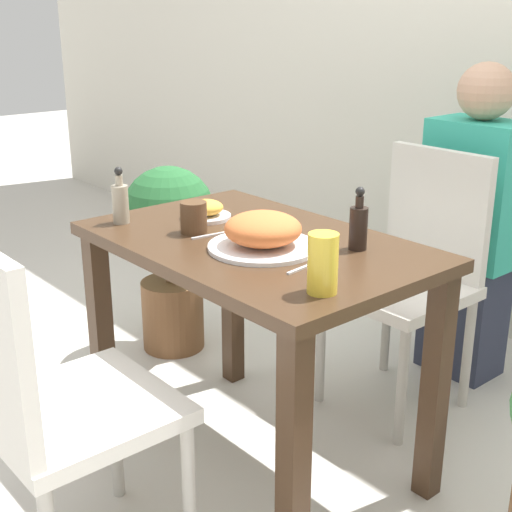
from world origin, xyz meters
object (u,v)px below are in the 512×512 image
at_px(drink_cup, 194,217).
at_px(person_figure, 472,227).
at_px(condiment_bottle, 120,202).
at_px(chair_near, 46,395).
at_px(chair_far, 414,266).
at_px(potted_plant_left, 170,242).
at_px(side_plate, 206,211).
at_px(food_plate, 263,233).
at_px(juice_glass, 323,263).
at_px(sauce_bottle, 358,225).

xyz_separation_m(drink_cup, person_figure, (0.23, 1.09, -0.19)).
bearing_deg(condiment_bottle, chair_near, -46.72).
xyz_separation_m(chair_far, potted_plant_left, (-0.88, -0.41, -0.04)).
distance_m(side_plate, drink_cup, 0.15).
distance_m(chair_near, side_plate, 0.80).
xyz_separation_m(food_plate, condiment_bottle, (-0.47, -0.16, 0.02)).
height_order(food_plate, person_figure, person_figure).
bearing_deg(juice_glass, potted_plant_left, 162.05).
relative_size(chair_near, juice_glass, 6.35).
relative_size(side_plate, sauce_bottle, 0.91).
distance_m(side_plate, sauce_bottle, 0.52).
distance_m(side_plate, person_figure, 1.04).
bearing_deg(chair_near, sauce_bottle, -102.81).
bearing_deg(potted_plant_left, condiment_bottle, -46.40).
xyz_separation_m(chair_near, sauce_bottle, (0.19, 0.83, 0.29)).
relative_size(chair_far, sauce_bottle, 5.18).
height_order(chair_far, juice_glass, chair_far).
relative_size(chair_far, condiment_bottle, 5.18).
bearing_deg(potted_plant_left, side_plate, -22.56).
bearing_deg(drink_cup, person_figure, 78.04).
xyz_separation_m(chair_near, juice_glass, (0.35, 0.53, 0.29)).
height_order(drink_cup, condiment_bottle, condiment_bottle).
relative_size(chair_far, side_plate, 5.71).
height_order(chair_near, person_figure, person_figure).
relative_size(juice_glass, condiment_bottle, 0.82).
distance_m(chair_near, drink_cup, 0.68).
xyz_separation_m(food_plate, person_figure, (-0.01, 1.03, -0.19)).
relative_size(drink_cup, sauce_bottle, 0.53).
relative_size(drink_cup, juice_glass, 0.65).
relative_size(condiment_bottle, person_figure, 0.15).
height_order(food_plate, drink_cup, food_plate).
height_order(chair_near, drink_cup, chair_near).
bearing_deg(sauce_bottle, person_figure, 102.10).
xyz_separation_m(chair_far, drink_cup, (-0.22, -0.76, 0.27)).
height_order(chair_near, juice_glass, chair_near).
bearing_deg(sauce_bottle, juice_glass, -62.08).
xyz_separation_m(sauce_bottle, condiment_bottle, (-0.63, -0.36, 0.00)).
bearing_deg(condiment_bottle, potted_plant_left, 133.60).
xyz_separation_m(drink_cup, potted_plant_left, (-0.66, 0.35, -0.31)).
bearing_deg(potted_plant_left, juice_glass, -17.95).
height_order(food_plate, condiment_bottle, condiment_bottle).
height_order(condiment_bottle, person_figure, person_figure).
bearing_deg(drink_cup, chair_near, -69.16).
distance_m(juice_glass, sauce_bottle, 0.34).
bearing_deg(potted_plant_left, drink_cup, -27.82).
bearing_deg(potted_plant_left, sauce_bottle, -5.38).
bearing_deg(juice_glass, drink_cup, 175.00).
height_order(side_plate, condiment_bottle, condiment_bottle).
bearing_deg(juice_glass, food_plate, 162.37).
height_order(chair_near, chair_far, same).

